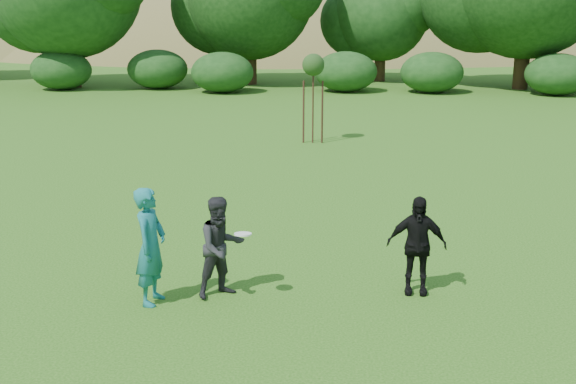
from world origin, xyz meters
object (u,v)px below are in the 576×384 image
at_px(player_black, 416,245).
at_px(sapling, 313,67).
at_px(player_teal, 151,246).
at_px(player_grey, 221,247).

bearing_deg(player_black, sapling, 102.30).
height_order(player_teal, sapling, sapling).
distance_m(player_grey, player_black, 3.07).
bearing_deg(sapling, player_teal, -98.57).
height_order(player_black, sapling, sapling).
relative_size(player_teal, player_grey, 1.13).
bearing_deg(player_teal, sapling, -0.89).
height_order(player_teal, player_black, player_teal).
distance_m(player_grey, sapling, 12.58).
xyz_separation_m(player_black, sapling, (-2.15, 12.09, 1.62)).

